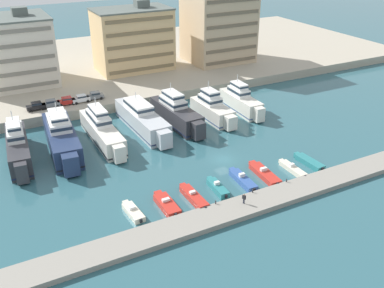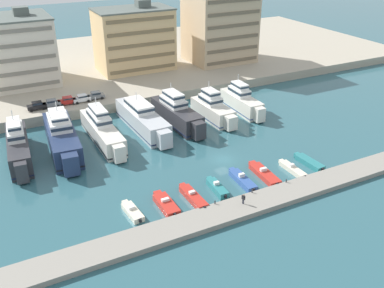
{
  "view_description": "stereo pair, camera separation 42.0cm",
  "coord_description": "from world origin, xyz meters",
  "px_view_note": "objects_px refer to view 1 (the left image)",
  "views": [
    {
      "loc": [
        -37.27,
        -59.03,
        38.58
      ],
      "look_at": [
        -4.45,
        3.99,
        2.5
      ],
      "focal_mm": 40.0,
      "sensor_mm": 36.0,
      "label": 1
    },
    {
      "loc": [
        -36.9,
        -59.22,
        38.58
      ],
      "look_at": [
        -4.45,
        3.99,
        2.5
      ],
      "focal_mm": 40.0,
      "sensor_mm": 36.0,
      "label": 2
    }
  ],
  "objects_px": {
    "yacht_charcoal_far_left": "(18,147)",
    "car_white_center_left": "(81,98)",
    "motorboat_red_mid_left": "(193,197)",
    "motorboat_cream_mid_right": "(293,169)",
    "yacht_ivory_mid_left": "(102,130)",
    "car_red_mid_left": "(66,101)",
    "yacht_ivory_center_right": "(212,109)",
    "yacht_charcoal_center": "(176,113)",
    "motorboat_red_center_right": "(264,174)",
    "car_grey_center": "(95,95)",
    "motorboat_cream_far_left": "(133,212)",
    "motorboat_teal_center_left": "(217,188)",
    "yacht_navy_left": "(62,137)",
    "yacht_silver_center_left": "(142,119)",
    "car_grey_left": "(51,103)",
    "motorboat_red_left": "(166,204)",
    "yacht_ivory_mid_right": "(241,101)",
    "pedestrian_near_edge": "(244,198)",
    "car_black_far_left": "(36,106)",
    "motorboat_teal_right": "(309,162)",
    "motorboat_blue_center": "(243,180)"
  },
  "relations": [
    {
      "from": "yacht_ivory_mid_left",
      "to": "car_red_mid_left",
      "type": "relative_size",
      "value": 5.2
    },
    {
      "from": "car_white_center_left",
      "to": "car_grey_center",
      "type": "xyz_separation_m",
      "value": [
        3.41,
        0.48,
        0.0
      ]
    },
    {
      "from": "motorboat_red_left",
      "to": "yacht_ivory_mid_left",
      "type": "bearing_deg",
      "value": 94.09
    },
    {
      "from": "motorboat_teal_center_left",
      "to": "car_white_center_left",
      "type": "bearing_deg",
      "value": 104.0
    },
    {
      "from": "motorboat_red_mid_left",
      "to": "car_black_far_left",
      "type": "xyz_separation_m",
      "value": [
        -16.19,
        44.29,
        2.77
      ]
    },
    {
      "from": "yacht_navy_left",
      "to": "yacht_silver_center_left",
      "type": "relative_size",
      "value": 1.0
    },
    {
      "from": "motorboat_cream_mid_right",
      "to": "car_black_far_left",
      "type": "relative_size",
      "value": 1.68
    },
    {
      "from": "yacht_ivory_mid_right",
      "to": "motorboat_blue_center",
      "type": "distance_m",
      "value": 31.76
    },
    {
      "from": "yacht_charcoal_center",
      "to": "motorboat_red_center_right",
      "type": "bearing_deg",
      "value": -81.36
    },
    {
      "from": "yacht_ivory_center_right",
      "to": "motorboat_cream_far_left",
      "type": "height_order",
      "value": "yacht_ivory_center_right"
    },
    {
      "from": "motorboat_teal_center_left",
      "to": "car_red_mid_left",
      "type": "distance_m",
      "value": 46.18
    },
    {
      "from": "yacht_silver_center_left",
      "to": "motorboat_red_mid_left",
      "type": "xyz_separation_m",
      "value": [
        -2.76,
        -28.63,
        -1.81
      ]
    },
    {
      "from": "yacht_ivory_mid_right",
      "to": "car_white_center_left",
      "type": "distance_m",
      "value": 37.1
    },
    {
      "from": "yacht_navy_left",
      "to": "car_red_mid_left",
      "type": "xyz_separation_m",
      "value": [
        5.02,
        17.74,
        0.55
      ]
    },
    {
      "from": "yacht_ivory_center_right",
      "to": "motorboat_teal_right",
      "type": "bearing_deg",
      "value": -78.64
    },
    {
      "from": "yacht_silver_center_left",
      "to": "motorboat_cream_far_left",
      "type": "bearing_deg",
      "value": -114.39
    },
    {
      "from": "yacht_charcoal_far_left",
      "to": "motorboat_red_center_right",
      "type": "distance_m",
      "value": 44.96
    },
    {
      "from": "motorboat_red_left",
      "to": "yacht_ivory_center_right",
      "type": "bearing_deg",
      "value": 48.51
    },
    {
      "from": "yacht_navy_left",
      "to": "car_black_far_left",
      "type": "xyz_separation_m",
      "value": [
        -1.69,
        17.64,
        0.55
      ]
    },
    {
      "from": "yacht_ivory_mid_right",
      "to": "yacht_charcoal_far_left",
      "type": "bearing_deg",
      "value": -179.0
    },
    {
      "from": "motorboat_teal_center_left",
      "to": "car_grey_left",
      "type": "height_order",
      "value": "car_grey_left"
    },
    {
      "from": "car_red_mid_left",
      "to": "motorboat_teal_center_left",
      "type": "bearing_deg",
      "value": -72.08
    },
    {
      "from": "yacht_navy_left",
      "to": "motorboat_cream_far_left",
      "type": "xyz_separation_m",
      "value": [
        4.64,
        -25.85,
        -2.29
      ]
    },
    {
      "from": "yacht_ivory_center_right",
      "to": "motorboat_cream_far_left",
      "type": "distance_m",
      "value": 38.45
    },
    {
      "from": "car_grey_left",
      "to": "car_black_far_left",
      "type": "bearing_deg",
      "value": 179.92
    },
    {
      "from": "motorboat_cream_far_left",
      "to": "car_white_center_left",
      "type": "xyz_separation_m",
      "value": [
        3.67,
        43.43,
        2.84
      ]
    },
    {
      "from": "motorboat_red_center_right",
      "to": "motorboat_red_left",
      "type": "bearing_deg",
      "value": -178.13
    },
    {
      "from": "motorboat_cream_mid_right",
      "to": "car_white_center_left",
      "type": "relative_size",
      "value": 1.65
    },
    {
      "from": "motorboat_teal_right",
      "to": "yacht_ivory_center_right",
      "type": "bearing_deg",
      "value": 101.36
    },
    {
      "from": "motorboat_cream_mid_right",
      "to": "car_black_far_left",
      "type": "bearing_deg",
      "value": 128.92
    },
    {
      "from": "yacht_charcoal_far_left",
      "to": "car_white_center_left",
      "type": "xyz_separation_m",
      "value": [
        16.28,
        17.66,
        0.62
      ]
    },
    {
      "from": "yacht_navy_left",
      "to": "motorboat_red_center_right",
      "type": "distance_m",
      "value": 38.77
    },
    {
      "from": "yacht_navy_left",
      "to": "motorboat_teal_right",
      "type": "relative_size",
      "value": 3.19
    },
    {
      "from": "yacht_ivory_center_right",
      "to": "motorboat_red_mid_left",
      "type": "distance_m",
      "value": 32.47
    },
    {
      "from": "yacht_navy_left",
      "to": "motorboat_teal_center_left",
      "type": "relative_size",
      "value": 3.55
    },
    {
      "from": "pedestrian_near_edge",
      "to": "car_grey_center",
      "type": "bearing_deg",
      "value": 99.65
    },
    {
      "from": "yacht_charcoal_far_left",
      "to": "yacht_navy_left",
      "type": "xyz_separation_m",
      "value": [
        7.97,
        0.08,
        0.08
      ]
    },
    {
      "from": "yacht_ivory_mid_right",
      "to": "motorboat_blue_center",
      "type": "xyz_separation_m",
      "value": [
        -17.11,
        -26.68,
        -1.92
      ]
    },
    {
      "from": "motorboat_cream_far_left",
      "to": "motorboat_teal_center_left",
      "type": "distance_m",
      "value": 14.56
    },
    {
      "from": "yacht_ivory_mid_right",
      "to": "pedestrian_near_edge",
      "type": "relative_size",
      "value": 9.39
    },
    {
      "from": "motorboat_red_center_right",
      "to": "motorboat_cream_mid_right",
      "type": "xyz_separation_m",
      "value": [
        5.44,
        -0.94,
        -0.03
      ]
    },
    {
      "from": "yacht_ivory_center_right",
      "to": "motorboat_teal_center_left",
      "type": "xyz_separation_m",
      "value": [
        -13.98,
        -25.98,
        -1.81
      ]
    },
    {
      "from": "yacht_charcoal_center",
      "to": "yacht_ivory_mid_right",
      "type": "relative_size",
      "value": 1.21
    },
    {
      "from": "yacht_ivory_mid_left",
      "to": "yacht_charcoal_center",
      "type": "relative_size",
      "value": 1.1
    },
    {
      "from": "yacht_ivory_center_right",
      "to": "car_white_center_left",
      "type": "height_order",
      "value": "yacht_ivory_center_right"
    },
    {
      "from": "motorboat_blue_center",
      "to": "motorboat_cream_mid_right",
      "type": "distance_m",
      "value": 9.99
    },
    {
      "from": "motorboat_red_mid_left",
      "to": "motorboat_cream_mid_right",
      "type": "bearing_deg",
      "value": -0.52
    },
    {
      "from": "yacht_charcoal_far_left",
      "to": "car_red_mid_left",
      "type": "xyz_separation_m",
      "value": [
        12.99,
        17.82,
        0.62
      ]
    },
    {
      "from": "motorboat_blue_center",
      "to": "pedestrian_near_edge",
      "type": "xyz_separation_m",
      "value": [
        -4.0,
        -6.3,
        1.35
      ]
    },
    {
      "from": "yacht_ivory_center_right",
      "to": "pedestrian_near_edge",
      "type": "relative_size",
      "value": 9.1
    }
  ]
}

